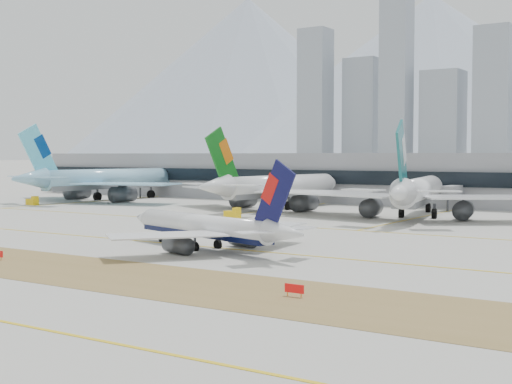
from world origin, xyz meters
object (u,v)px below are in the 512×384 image
Objects in this scene: widebody_korean at (102,181)px; terminal at (420,178)px; widebody_cathay at (417,193)px; widebody_eva at (276,188)px; taxiing_airliner at (209,228)px.

terminal is at bearing -55.26° from widebody_korean.
widebody_cathay is 56.54m from terminal.
widebody_cathay is at bearing -90.44° from widebody_eva.
widebody_cathay is at bearing -70.86° from terminal.
widebody_cathay reaches higher than taxiing_airliner.
terminal reaches higher than taxiing_airliner.
terminal is (87.07, 47.02, 1.18)m from widebody_korean.
widebody_eva reaches higher than taxiing_airliner.
taxiing_airliner is 0.15× the size of terminal.
taxiing_airliner is 0.68× the size of widebody_eva.
widebody_eva is at bearing -49.09° from taxiing_airliner.
widebody_korean reaches higher than terminal.
widebody_eva is at bearing -114.80° from terminal.
widebody_korean is 98.96m from terminal.
terminal is at bearing 7.44° from widebody_cathay.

